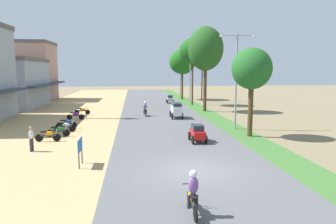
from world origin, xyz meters
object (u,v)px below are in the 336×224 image
object	(u,v)px
street_signboard	(80,147)
car_hatchback_red	(197,133)
median_tree_second	(206,49)
motorbike_foreground_rider	(193,193)
parked_motorbike_second	(58,130)
parked_motorbike_third	(65,126)
parked_motorbike_fifth	(76,115)
utility_pole_far	(202,75)
median_tree_third	(193,51)
streetlamp_far	(180,73)
pedestrian_on_shoulder	(31,137)
streetlamp_near	(236,75)
car_hatchback_silver	(170,99)
utility_pole_near	(205,71)
streetlamp_mid	(190,75)
car_van_white	(176,109)
motorbike_ahead_second	(145,109)
median_tree_fourth	(182,62)
parked_motorbike_sixth	(82,110)
median_tree_nearest	(252,69)
parked_motorbike_nearest	(48,135)
parked_motorbike_fourth	(67,123)

from	to	relation	value
street_signboard	car_hatchback_red	distance (m)	8.94
median_tree_second	motorbike_foreground_rider	xyz separation A→B (m)	(-6.94, -28.44, -6.95)
parked_motorbike_second	parked_motorbike_third	xyz separation A→B (m)	(0.11, 1.92, 0.00)
parked_motorbike_fifth	utility_pole_far	distance (m)	28.54
median_tree_third	streetlamp_far	bearing A→B (deg)	89.48
pedestrian_on_shoulder	streetlamp_near	distance (m)	16.96
car_hatchback_silver	motorbike_foreground_rider	world-z (taller)	motorbike_foreground_rider
parked_motorbike_third	utility_pole_near	size ratio (longest dim) A/B	0.19
parked_motorbike_fifth	streetlamp_mid	bearing A→B (deg)	45.99
median_tree_second	car_hatchback_silver	distance (m)	12.92
parked_motorbike_fifth	utility_pole_near	xyz separation A→B (m)	(17.85, 18.12, 4.49)
median_tree_third	car_van_white	xyz separation A→B (m)	(-4.17, -12.92, -6.95)
pedestrian_on_shoulder	motorbike_ahead_second	size ratio (longest dim) A/B	0.90
car_hatchback_red	motorbike_ahead_second	size ratio (longest dim) A/B	1.11
motorbike_ahead_second	street_signboard	bearing A→B (deg)	-102.77
parked_motorbike_third	median_tree_fourth	bearing A→B (deg)	63.53
parked_motorbike_third	car_hatchback_silver	bearing A→B (deg)	62.98
parked_motorbike_sixth	streetlamp_near	distance (m)	18.82
streetlamp_far	car_hatchback_silver	distance (m)	11.21
median_tree_nearest	streetlamp_far	bearing A→B (deg)	90.23
median_tree_fourth	parked_motorbike_nearest	bearing A→B (deg)	-114.51
car_van_white	motorbike_foreground_rider	world-z (taller)	car_van_white
median_tree_third	streetlamp_near	world-z (taller)	median_tree_third
parked_motorbike_third	streetlamp_near	distance (m)	15.16
street_signboard	motorbike_ahead_second	world-z (taller)	motorbike_ahead_second
parked_motorbike_sixth	motorbike_ahead_second	size ratio (longest dim) A/B	1.00
streetlamp_near	car_hatchback_red	distance (m)	7.56
pedestrian_on_shoulder	car_van_white	size ratio (longest dim) A/B	0.67
street_signboard	median_tree_third	xyz separation A→B (m)	(11.61, 29.40, 6.87)
car_van_white	utility_pole_near	bearing A→B (deg)	68.31
parked_motorbike_sixth	motorbike_foreground_rider	bearing A→B (deg)	-73.53
utility_pole_far	car_hatchback_silver	distance (m)	9.41
utility_pole_near	parked_motorbike_third	bearing A→B (deg)	-125.27
parked_motorbike_fourth	street_signboard	size ratio (longest dim) A/B	1.20
pedestrian_on_shoulder	streetlamp_mid	bearing A→B (deg)	61.77
median_tree_second	street_signboard	bearing A→B (deg)	-118.21
parked_motorbike_sixth	street_signboard	bearing A→B (deg)	-81.52
parked_motorbike_third	utility_pole_far	bearing A→B (deg)	57.82
car_hatchback_silver	parked_motorbike_fourth	bearing A→B (deg)	-119.14
parked_motorbike_sixth	car_hatchback_silver	bearing A→B (deg)	45.39
parked_motorbike_sixth	motorbike_foreground_rider	xyz separation A→B (m)	(7.96, -26.94, 0.30)
parked_motorbike_sixth	utility_pole_near	distance (m)	23.17
car_hatchback_red	parked_motorbike_fourth	bearing A→B (deg)	147.93
car_hatchback_silver	car_hatchback_red	bearing A→B (deg)	-92.54
median_tree_fourth	car_hatchback_silver	distance (m)	9.22
parked_motorbike_nearest	streetlamp_far	distance (m)	39.31
pedestrian_on_shoulder	motorbike_ahead_second	bearing A→B (deg)	62.51
car_hatchback_silver	motorbike_ahead_second	world-z (taller)	motorbike_ahead_second
median_tree_fourth	car_hatchback_silver	xyz separation A→B (m)	(-2.93, -6.44, -5.92)
car_hatchback_red	parked_motorbike_fifth	bearing A→B (deg)	132.23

